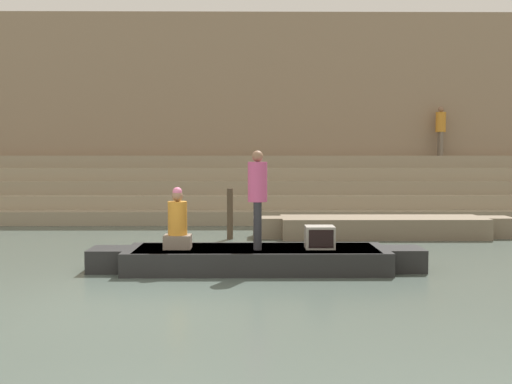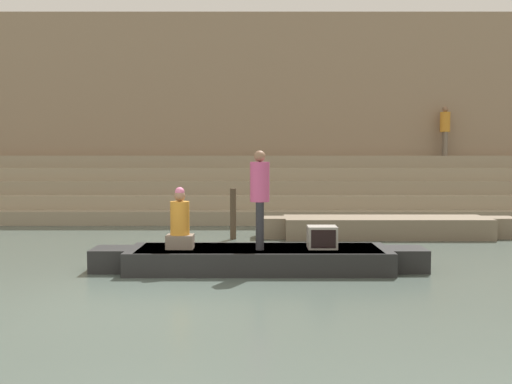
% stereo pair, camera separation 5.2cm
% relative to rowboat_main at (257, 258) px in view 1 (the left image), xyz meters
% --- Properties ---
extents(ground_plane, '(120.00, 120.00, 0.00)m').
position_rel_rowboat_main_xyz_m(ground_plane, '(-1.63, -2.12, -0.21)').
color(ground_plane, '#47544C').
extents(ghat_steps, '(36.00, 3.27, 1.99)m').
position_rel_rowboat_main_xyz_m(ghat_steps, '(-1.63, 8.64, 0.52)').
color(ghat_steps, gray).
rests_on(ghat_steps, ground).
extents(back_wall, '(34.20, 1.28, 6.76)m').
position_rel_rowboat_main_xyz_m(back_wall, '(-1.63, 10.43, 3.14)').
color(back_wall, '#937A60').
rests_on(back_wall, ground).
extents(rowboat_main, '(5.78, 1.46, 0.39)m').
position_rel_rowboat_main_xyz_m(rowboat_main, '(0.00, 0.00, 0.00)').
color(rowboat_main, black).
rests_on(rowboat_main, ground).
extents(person_standing, '(0.33, 0.33, 1.69)m').
position_rel_rowboat_main_xyz_m(person_standing, '(0.01, -0.12, 1.16)').
color(person_standing, '#28282D').
rests_on(person_standing, rowboat_main).
extents(person_rowing, '(0.46, 0.36, 1.06)m').
position_rel_rowboat_main_xyz_m(person_rowing, '(-1.36, -0.06, 0.61)').
color(person_rowing, '#756656').
rests_on(person_rowing, rowboat_main).
extents(tv_set, '(0.50, 0.44, 0.39)m').
position_rel_rowboat_main_xyz_m(tv_set, '(1.09, -0.05, 0.38)').
color(tv_set, '#9E998E').
rests_on(tv_set, rowboat_main).
extents(moored_boat_shore, '(6.31, 1.33, 0.49)m').
position_rel_rowboat_main_xyz_m(moored_boat_shore, '(3.11, 4.19, 0.05)').
color(moored_boat_shore, '#756651').
rests_on(moored_boat_shore, ground).
extents(mooring_post, '(0.14, 0.14, 1.22)m').
position_rel_rowboat_main_xyz_m(mooring_post, '(-0.60, 3.89, 0.40)').
color(mooring_post, '#473828').
rests_on(mooring_post, ground).
extents(person_on_steps, '(0.33, 0.33, 1.62)m').
position_rel_rowboat_main_xyz_m(person_on_steps, '(6.19, 9.51, 2.71)').
color(person_on_steps, '#756656').
rests_on(person_on_steps, ghat_steps).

